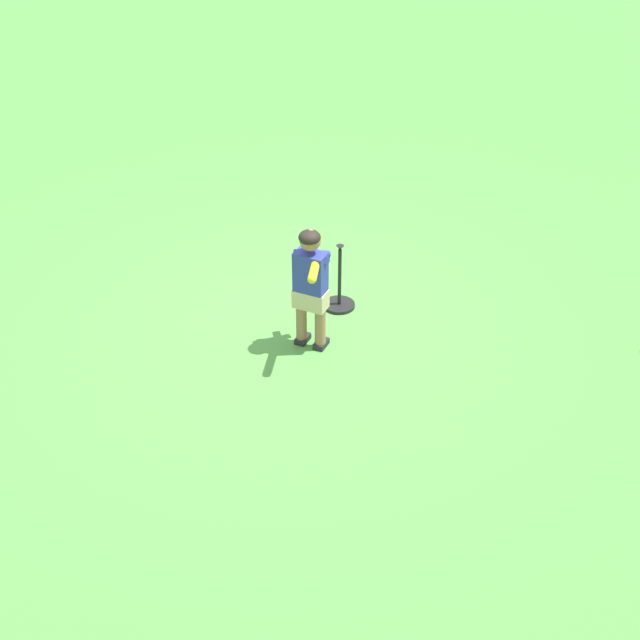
% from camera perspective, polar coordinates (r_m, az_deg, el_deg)
% --- Properties ---
extents(ground_plane, '(40.00, 40.00, 0.00)m').
position_cam_1_polar(ground_plane, '(7.33, -2.10, -0.04)').
color(ground_plane, '#519942').
extents(child_batter, '(0.35, 0.61, 1.08)m').
position_cam_1_polar(child_batter, '(6.66, -0.62, 2.81)').
color(child_batter, '#232328').
rests_on(child_batter, ground).
extents(batting_tee, '(0.28, 0.28, 0.62)m').
position_cam_1_polar(batting_tee, '(7.45, 1.32, 1.59)').
color(batting_tee, black).
rests_on(batting_tee, ground).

